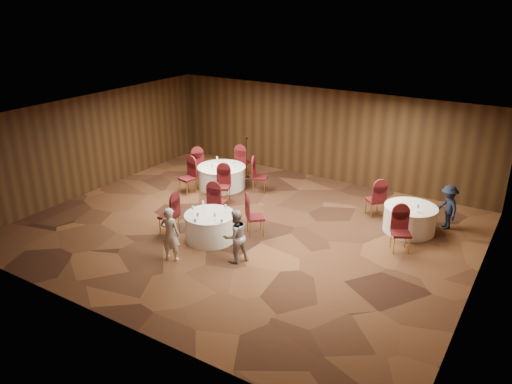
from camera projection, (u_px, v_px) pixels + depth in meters
The scene contains 15 objects.
ground at pixel (246, 229), 14.12m from camera, with size 12.00×12.00×0.00m, color black.
room_shell at pixel (246, 163), 13.39m from camera, with size 12.00×12.00×12.00m.
table_main at pixel (210, 227), 13.40m from camera, with size 1.37×1.37×0.74m.
table_left at pixel (222, 177), 17.03m from camera, with size 1.63×1.63×0.74m.
table_right at pixel (410, 219), 13.87m from camera, with size 1.45×1.45×0.74m.
chairs_main at pixel (214, 211), 14.03m from camera, with size 2.74×2.11×1.00m.
chairs_left at pixel (222, 173), 16.97m from camera, with size 3.32×3.05×1.00m.
chairs_right at pixel (387, 215), 13.79m from camera, with size 2.03×2.50×1.00m.
tabletop_main at pixel (211, 213), 13.09m from camera, with size 1.08×1.13×0.22m.
tabletop_left at pixel (221, 164), 16.86m from camera, with size 0.88×0.85×0.22m.
tabletop_right at pixel (418, 206), 13.37m from camera, with size 0.08×0.08×0.22m.
mic_stand at pixel (246, 166), 17.95m from camera, with size 0.24×0.24×1.46m.
woman_a at pixel (170, 234), 12.26m from camera, with size 0.51×0.34×1.41m, color silver.
woman_b at pixel (236, 236), 12.18m from camera, with size 0.67×0.52×1.38m, color #A0A0A4.
man_c at pixel (448, 207), 13.96m from camera, with size 0.83×0.48×1.28m, color black.
Camera 1 is at (6.97, -10.64, 6.23)m, focal length 35.00 mm.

